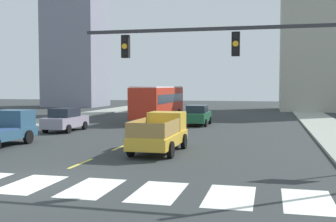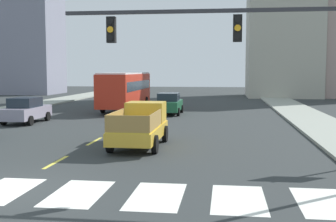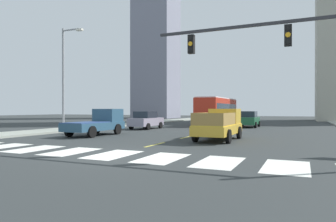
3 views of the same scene
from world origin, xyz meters
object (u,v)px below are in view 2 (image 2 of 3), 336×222
Objects in this scene: sedan_near_left at (169,104)px; traffic_signal_gantry at (277,47)px; sedan_near_right at (26,110)px; city_bus at (126,88)px; pickup_stakebed at (141,126)px.

traffic_signal_gantry is at bearing -71.45° from sedan_near_left.
sedan_near_right is 0.43× the size of traffic_signal_gantry.
sedan_near_right is at bearing -139.20° from sedan_near_left.
traffic_signal_gantry is (6.06, -20.64, 3.39)m from sedan_near_left.
city_bus is 2.45× the size of sedan_near_left.
pickup_stakebed is at bearing -73.75° from city_bus.
traffic_signal_gantry is (14.83, -13.64, 3.39)m from sedan_near_right.
city_bus is 1.06× the size of traffic_signal_gantry.
sedan_near_left is (4.30, -3.20, -1.09)m from city_bus.
traffic_signal_gantry reaches higher than sedan_near_right.
sedan_near_left is at bearing -35.76° from city_bus.
sedan_near_right is at bearing 140.92° from pickup_stakebed.
pickup_stakebed is 8.85m from traffic_signal_gantry.
city_bus is 26.10m from traffic_signal_gantry.
sedan_near_left is 1.00× the size of sedan_near_right.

